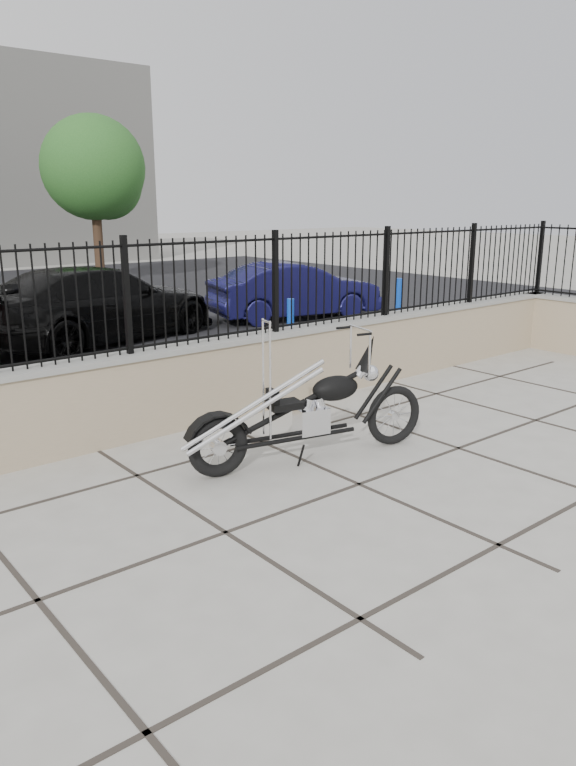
# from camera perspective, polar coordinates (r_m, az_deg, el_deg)

# --- Properties ---
(ground_plane) EXTENTS (90.00, 90.00, 0.00)m
(ground_plane) POSITION_cam_1_polar(r_m,az_deg,el_deg) (6.44, 5.95, -8.43)
(ground_plane) COLOR #99968E
(ground_plane) RESTS_ON ground
(retaining_wall) EXTENTS (14.00, 0.36, 0.96)m
(retaining_wall) POSITION_cam_1_polar(r_m,az_deg,el_deg) (8.13, -6.55, 0.14)
(retaining_wall) COLOR gray
(retaining_wall) RESTS_ON ground_plane
(iron_fence) EXTENTS (14.00, 0.08, 1.20)m
(iron_fence) POSITION_cam_1_polar(r_m,az_deg,el_deg) (7.93, -6.78, 7.71)
(iron_fence) COLOR black
(iron_fence) RESTS_ON retaining_wall
(chopper_motorcycle) EXTENTS (2.54, 1.00, 1.50)m
(chopper_motorcycle) POSITION_cam_1_polar(r_m,az_deg,el_deg) (6.74, 1.62, -0.51)
(chopper_motorcycle) COLOR black
(chopper_motorcycle) RESTS_ON ground_plane
(car_black) EXTENTS (5.16, 3.09, 1.40)m
(car_black) POSITION_cam_1_polar(r_m,az_deg,el_deg) (13.17, -15.57, 6.38)
(car_black) COLOR black
(car_black) RESTS_ON parking_lot
(car_blue) EXTENTS (3.98, 2.21, 1.24)m
(car_blue) POSITION_cam_1_polar(r_m,az_deg,el_deg) (15.20, 0.61, 7.72)
(car_blue) COLOR #11103D
(car_blue) RESTS_ON parking_lot
(bollard_b) EXTENTS (0.13, 0.13, 1.00)m
(bollard_b) POSITION_cam_1_polar(r_m,az_deg,el_deg) (11.33, 0.21, 4.56)
(bollard_b) COLOR #0E1ED3
(bollard_b) RESTS_ON ground_plane
(bollard_c) EXTENTS (0.16, 0.16, 1.04)m
(bollard_c) POSITION_cam_1_polar(r_m,az_deg,el_deg) (14.09, 9.20, 6.53)
(bollard_c) COLOR #0B16B3
(bollard_c) RESTS_ON ground_plane
(tree_right) EXTENTS (3.07, 3.07, 5.19)m
(tree_right) POSITION_cam_1_polar(r_m,az_deg,el_deg) (22.15, -16.00, 17.27)
(tree_right) COLOR #382619
(tree_right) RESTS_ON ground_plane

